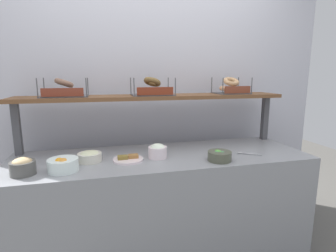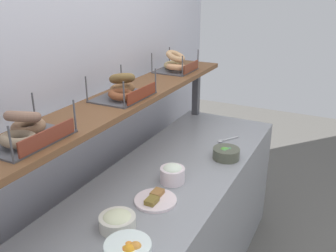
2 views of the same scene
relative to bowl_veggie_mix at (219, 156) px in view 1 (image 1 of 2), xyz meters
name	(u,v)px [view 1 (image 1 of 2)]	position (x,y,z in m)	size (l,w,h in m)	color
back_wall	(149,102)	(-0.36, 0.77, 0.31)	(3.40, 0.06, 2.40)	silver
deli_counter	(162,207)	(-0.36, 0.22, -0.46)	(2.20, 0.70, 0.85)	gray
shelf_riser_left	(17,129)	(-1.40, 0.49, 0.16)	(0.05, 0.05, 0.40)	#4C4C51
shelf_riser_right	(265,118)	(0.68, 0.49, 0.16)	(0.05, 0.05, 0.40)	#4C4C51
upper_shelf	(154,97)	(-0.36, 0.49, 0.38)	(2.16, 0.32, 0.03)	brown
bowl_veggie_mix	(219,156)	(0.00, 0.00, 0.00)	(0.17, 0.17, 0.08)	#4F5242
bowl_fruit_salad	(63,164)	(-1.04, 0.05, 0.01)	(0.19, 0.19, 0.09)	white
bowl_cream_cheese	(158,151)	(-0.41, 0.17, 0.02)	(0.13, 0.13, 0.11)	white
bowl_potato_salad	(90,156)	(-0.88, 0.20, 0.00)	(0.16, 0.16, 0.08)	silver
bowl_hummus	(23,166)	(-1.26, 0.04, 0.02)	(0.15, 0.15, 0.11)	#52514E
serving_plate_white	(128,159)	(-0.62, 0.16, -0.02)	(0.21, 0.21, 0.04)	white
serving_spoon_near_plate	(245,153)	(0.26, 0.09, -0.03)	(0.16, 0.11, 0.01)	#B7B7BC
bagel_basket_poppy	(64,91)	(-1.05, 0.49, 0.44)	(0.34, 0.24, 0.15)	#4C4C51
bagel_basket_cinnamon_raisin	(152,89)	(-0.38, 0.48, 0.44)	(0.33, 0.26, 0.15)	#4C4C51
bagel_basket_sesame	(231,88)	(0.33, 0.51, 0.44)	(0.28, 0.24, 0.15)	#4C4C51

